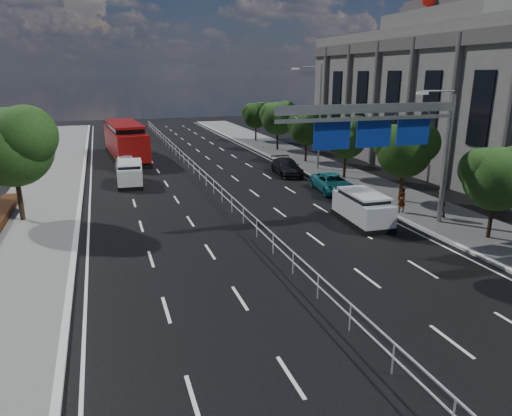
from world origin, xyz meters
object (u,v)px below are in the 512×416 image
overhead_gantry (388,127)px  near_car_dark (134,134)px  near_car_silver (125,160)px  red_bus (125,140)px  pedestrian_b (439,202)px  parked_car_dark (287,167)px  pedestrian_a (402,200)px  parked_car_teal (333,183)px  silver_minivan (363,208)px  white_minivan (130,174)px

overhead_gantry → near_car_dark: overhead_gantry is taller
overhead_gantry → near_car_silver: 25.69m
red_bus → pedestrian_b: (16.07, -26.49, -0.81)m
red_bus → parked_car_dark: red_bus is taller
pedestrian_a → pedestrian_b: pedestrian_b is taller
near_car_silver → parked_car_teal: size_ratio=0.95×
near_car_dark → parked_car_teal: 34.15m
parked_car_dark → pedestrian_a: (2.23, -12.80, 0.24)m
silver_minivan → pedestrian_a: 3.21m
near_car_dark → pedestrian_a: pedestrian_a is taller
overhead_gantry → white_minivan: 20.18m
white_minivan → parked_car_dark: white_minivan is taller
red_bus → near_car_dark: 13.73m
near_car_dark → parked_car_dark: bearing=107.8°
near_car_silver → silver_minivan: bearing=123.7°
overhead_gantry → red_bus: (-11.79, 27.04, -3.71)m
parked_car_teal → overhead_gantry: bearing=-93.2°
near_car_dark → pedestrian_b: pedestrian_b is taller
near_car_silver → parked_car_teal: bearing=138.9°
white_minivan → silver_minivan: bearing=-44.7°
red_bus → pedestrian_b: size_ratio=6.53×
white_minivan → pedestrian_a: white_minivan is taller
near_car_silver → white_minivan: bearing=93.6°
pedestrian_a → parked_car_dark: bearing=-82.6°
white_minivan → silver_minivan: silver_minivan is taller
parked_car_teal → pedestrian_b: pedestrian_b is taller
silver_minivan → pedestrian_b: 4.62m
red_bus → near_car_dark: size_ratio=2.66×
overhead_gantry → white_minivan: overhead_gantry is taller
overhead_gantry → red_bus: overhead_gantry is taller
parked_car_teal → pedestrian_b: bearing=-63.8°
overhead_gantry → parked_car_dark: size_ratio=2.23×
red_bus → pedestrian_a: 28.89m
overhead_gantry → silver_minivan: 4.94m
white_minivan → pedestrian_b: pedestrian_b is taller
white_minivan → near_car_dark: white_minivan is taller
near_car_silver → pedestrian_a: size_ratio=2.91×
near_car_silver → near_car_dark: 18.61m
red_bus → near_car_dark: bearing=78.0°
red_bus → silver_minivan: bearing=-70.1°
overhead_gantry → pedestrian_b: overhead_gantry is taller
parked_car_dark → pedestrian_a: bearing=-74.6°
overhead_gantry → pedestrian_a: (2.89, 2.18, -4.70)m
silver_minivan → pedestrian_b: (4.52, -0.93, 0.19)m
red_bus → silver_minivan: size_ratio=2.76×
red_bus → near_car_dark: (1.81, 13.57, -1.13)m
red_bus → pedestrian_a: bearing=-63.9°
parked_car_teal → pedestrian_a: 6.43m
silver_minivan → overhead_gantry: bearing=-77.2°
silver_minivan → pedestrian_a: bearing=16.1°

